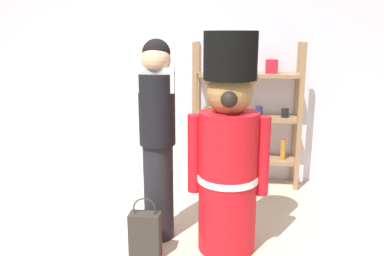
% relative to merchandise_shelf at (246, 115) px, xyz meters
% --- Properties ---
extents(back_wall, '(6.40, 0.12, 2.60)m').
position_rel_merchandise_shelf_xyz_m(back_wall, '(-0.69, 0.22, 0.48)').
color(back_wall, silver).
rests_on(back_wall, ground_plane).
extents(merchandise_shelf, '(1.21, 0.35, 1.65)m').
position_rel_merchandise_shelf_xyz_m(merchandise_shelf, '(0.00, 0.00, 0.00)').
color(merchandise_shelf, '#93704C').
rests_on(merchandise_shelf, ground_plane).
extents(teddy_bear_guard, '(0.64, 0.49, 1.75)m').
position_rel_merchandise_shelf_xyz_m(teddy_bear_guard, '(-0.17, -1.48, 0.01)').
color(teddy_bear_guard, red).
rests_on(teddy_bear_guard, ground_plane).
extents(person_shopper, '(0.31, 0.30, 1.70)m').
position_rel_merchandise_shelf_xyz_m(person_shopper, '(-0.75, -1.36, 0.10)').
color(person_shopper, black).
rests_on(person_shopper, ground_plane).
extents(shopping_bag, '(0.24, 0.13, 0.50)m').
position_rel_merchandise_shelf_xyz_m(shopping_bag, '(-0.80, -1.69, -0.63)').
color(shopping_bag, '#332D28').
rests_on(shopping_bag, ground_plane).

